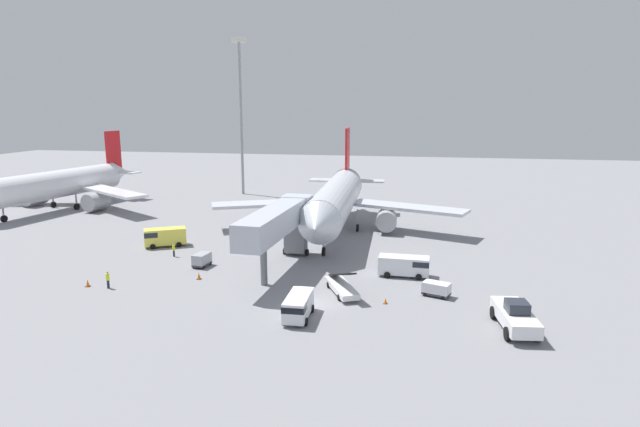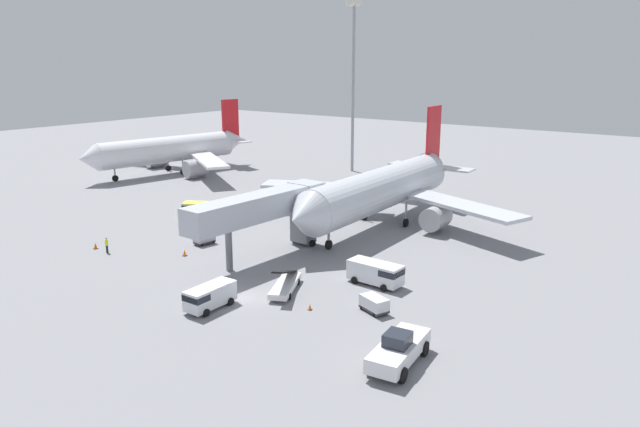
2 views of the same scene
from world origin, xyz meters
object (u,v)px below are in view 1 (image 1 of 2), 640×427
object	(u,v)px
service_van_outer_left	(164,236)
baggage_cart_rear_left	(436,289)
belt_loader_truck	(342,286)
ground_crew_worker_foreground	(174,250)
safety_cone_charlie	(199,276)
service_van_rear_right	(298,306)
baggage_cart_near_left	(202,259)
safety_cone_alpha	(88,283)
safety_cone_bravo	(385,301)
jet_bridge	(280,221)
service_van_outer_right	(405,265)
pushback_tug	(515,316)
ground_crew_worker_midground	(108,279)
airplane_at_gate	(336,200)
apron_light_mast	(240,91)

from	to	relation	value
service_van_outer_left	baggage_cart_rear_left	world-z (taller)	service_van_outer_left
belt_loader_truck	ground_crew_worker_foreground	world-z (taller)	belt_loader_truck
safety_cone_charlie	service_van_rear_right	bearing A→B (deg)	-32.91
service_van_rear_right	baggage_cart_rear_left	size ratio (longest dim) A/B	1.67
baggage_cart_near_left	safety_cone_alpha	xyz separation A→B (m)	(-8.63, -8.72, -0.49)
baggage_cart_near_left	belt_loader_truck	bearing A→B (deg)	-18.27
safety_cone_alpha	safety_cone_bravo	distance (m)	30.20
jet_bridge	baggage_cart_near_left	world-z (taller)	jet_bridge
jet_bridge	baggage_cart_near_left	distance (m)	10.29
jet_bridge	safety_cone_charlie	bearing A→B (deg)	-146.09
service_van_rear_right	service_van_outer_right	distance (m)	16.10
pushback_tug	service_van_outer_right	xyz separation A→B (m)	(-9.37, 12.36, 0.07)
belt_loader_truck	ground_crew_worker_midground	xyz separation A→B (m)	(-23.37, -3.14, 0.20)
airplane_at_gate	safety_cone_bravo	xyz separation A→B (m)	(9.22, -27.60, -4.49)
service_van_outer_left	safety_cone_bravo	xyz separation A→B (m)	(30.04, -15.03, -1.08)
airplane_at_gate	service_van_outer_left	distance (m)	24.56
baggage_cart_near_left	ground_crew_worker_midground	xyz separation A→B (m)	(-6.26, -8.79, 0.11)
pushback_tug	service_van_rear_right	bearing A→B (deg)	-176.17
pushback_tug	service_van_outer_left	distance (m)	45.01
service_van_outer_right	baggage_cart_near_left	bearing A→B (deg)	-177.68
baggage_cart_near_left	baggage_cart_rear_left	size ratio (longest dim) A/B	0.86
service_van_outer_left	apron_light_mast	xyz separation A→B (m)	(-3.96, 42.43, 19.81)
baggage_cart_near_left	safety_cone_bravo	bearing A→B (deg)	-19.51
ground_crew_worker_foreground	service_van_outer_right	bearing A→B (deg)	-4.50
service_van_outer_left	service_van_rear_right	distance (m)	30.40
airplane_at_gate	service_van_outer_left	xyz separation A→B (m)	(-20.82, -12.57, -3.41)
ground_crew_worker_foreground	safety_cone_alpha	xyz separation A→B (m)	(-3.61, -11.86, -0.50)
pushback_tug	ground_crew_worker_midground	size ratio (longest dim) A/B	3.88
ground_crew_worker_midground	safety_cone_bravo	world-z (taller)	ground_crew_worker_midground
baggage_cart_near_left	pushback_tug	bearing A→B (deg)	-19.44
baggage_cart_near_left	airplane_at_gate	bearing A→B (deg)	58.31
jet_bridge	service_van_rear_right	distance (m)	15.05
service_van_outer_right	safety_cone_bravo	bearing A→B (deg)	-99.80
baggage_cart_near_left	safety_cone_bravo	world-z (taller)	baggage_cart_near_left
pushback_tug	baggage_cart_near_left	xyz separation A→B (m)	(-32.39, 11.43, -0.34)
service_van_outer_right	apron_light_mast	xyz separation A→B (m)	(-35.47, 48.89, 19.91)
baggage_cart_rear_left	ground_crew_worker_midground	distance (m)	32.75
service_van_outer_left	safety_cone_bravo	distance (m)	33.60
service_van_rear_right	service_van_outer_left	bearing A→B (deg)	138.77
ground_crew_worker_foreground	safety_cone_alpha	size ratio (longest dim) A/B	2.25
airplane_at_gate	safety_cone_alpha	world-z (taller)	airplane_at_gate
pushback_tug	baggage_cart_rear_left	bearing A→B (deg)	132.45
airplane_at_gate	pushback_tug	size ratio (longest dim) A/B	5.64
service_van_rear_right	ground_crew_worker_midground	distance (m)	20.99
jet_bridge	ground_crew_worker_midground	distance (m)	18.70
safety_cone_charlie	apron_light_mast	bearing A→B (deg)	104.48
service_van_outer_left	service_van_rear_right	size ratio (longest dim) A/B	1.16
pushback_tug	belt_loader_truck	bearing A→B (deg)	159.27
jet_bridge	safety_cone_bravo	distance (m)	15.88
airplane_at_gate	service_van_outer_right	xyz separation A→B (m)	(10.70, -19.04, -3.52)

